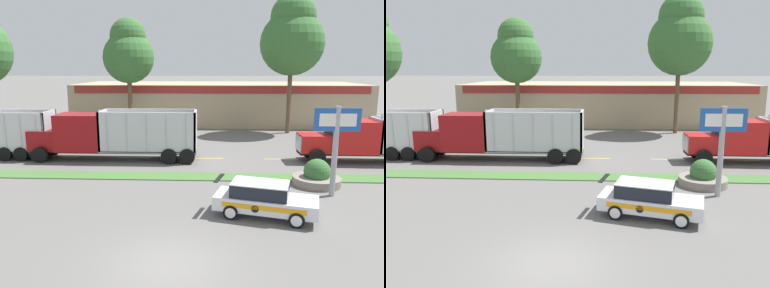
% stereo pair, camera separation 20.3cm
% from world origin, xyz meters
% --- Properties ---
extents(ground_plane, '(600.00, 600.00, 0.00)m').
position_xyz_m(ground_plane, '(0.00, 0.00, 0.00)').
color(ground_plane, slate).
extents(grass_verge, '(120.00, 1.64, 0.06)m').
position_xyz_m(grass_verge, '(0.00, 10.35, 0.03)').
color(grass_verge, '#477538').
rests_on(grass_verge, ground_plane).
extents(centre_line_2, '(2.40, 0.14, 0.01)m').
position_xyz_m(centre_line_2, '(-9.57, 15.17, 0.00)').
color(centre_line_2, yellow).
rests_on(centre_line_2, ground_plane).
extents(centre_line_3, '(2.40, 0.14, 0.01)m').
position_xyz_m(centre_line_3, '(-4.17, 15.17, 0.00)').
color(centre_line_3, yellow).
rests_on(centre_line_3, ground_plane).
extents(centre_line_4, '(2.40, 0.14, 0.01)m').
position_xyz_m(centre_line_4, '(1.23, 15.17, 0.00)').
color(centre_line_4, yellow).
rests_on(centre_line_4, ground_plane).
extents(centre_line_5, '(2.40, 0.14, 0.01)m').
position_xyz_m(centre_line_5, '(6.63, 15.17, 0.00)').
color(centre_line_5, yellow).
rests_on(centre_line_5, ground_plane).
extents(centre_line_6, '(2.40, 0.14, 0.01)m').
position_xyz_m(centre_line_6, '(12.03, 15.17, 0.00)').
color(centre_line_6, yellow).
rests_on(centre_line_6, ground_plane).
extents(dump_truck_lead, '(12.13, 2.59, 3.51)m').
position_xyz_m(dump_truck_lead, '(12.75, 14.66, 1.54)').
color(dump_truck_lead, black).
rests_on(dump_truck_lead, ground_plane).
extents(dump_truck_trail, '(12.02, 2.71, 3.71)m').
position_xyz_m(dump_truck_trail, '(-6.67, 14.62, 1.73)').
color(dump_truck_trail, black).
rests_on(dump_truck_trail, ground_plane).
extents(rally_car, '(4.81, 2.93, 1.60)m').
position_xyz_m(rally_car, '(3.82, 4.39, 0.81)').
color(rally_car, silver).
rests_on(rally_car, ground_plane).
extents(store_sign_post, '(2.28, 0.28, 4.68)m').
position_xyz_m(store_sign_post, '(7.77, 7.28, 3.25)').
color(store_sign_post, '#9E9EA3').
rests_on(store_sign_post, ground_plane).
extents(stone_planter, '(2.69, 2.69, 1.50)m').
position_xyz_m(stone_planter, '(7.49, 9.15, 0.49)').
color(stone_planter, gray).
rests_on(stone_planter, ground_plane).
extents(store_building_backdrop, '(33.22, 12.10, 4.68)m').
position_xyz_m(store_building_backdrop, '(2.51, 34.74, 2.34)').
color(store_building_backdrop, tan).
rests_on(store_building_backdrop, ground_plane).
extents(tree_behind_centre, '(6.22, 6.22, 13.53)m').
position_xyz_m(tree_behind_centre, '(9.36, 26.54, 9.48)').
color(tree_behind_centre, brown).
rests_on(tree_behind_centre, ground_plane).
extents(tree_behind_right, '(5.20, 5.20, 11.46)m').
position_xyz_m(tree_behind_right, '(-6.85, 27.00, 8.06)').
color(tree_behind_right, brown).
rests_on(tree_behind_right, ground_plane).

